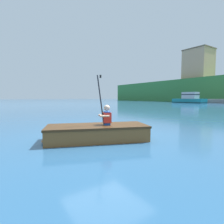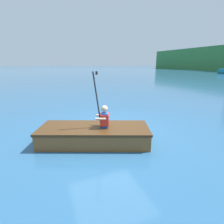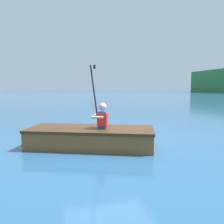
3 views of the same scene
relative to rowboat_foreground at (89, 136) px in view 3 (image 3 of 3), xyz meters
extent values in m
plane|color=#28567F|center=(-0.59, 0.69, -0.25)|extent=(300.00, 300.00, 0.00)
cube|color=brown|center=(0.02, 0.04, -0.03)|extent=(1.99, 2.96, 0.44)
cube|color=#432A13|center=(0.02, 0.04, 0.16)|extent=(2.05, 3.02, 0.06)
cube|color=#432A13|center=(0.02, 0.04, 0.15)|extent=(1.68, 2.53, 0.02)
cone|color=brown|center=(-0.47, -1.20, -0.01)|extent=(0.48, 0.48, 0.39)
cube|color=brown|center=(0.09, 0.23, 0.14)|extent=(0.99, 0.52, 0.03)
cube|color=#1E4CA5|center=(0.12, 0.30, 0.38)|extent=(0.28, 0.24, 0.38)
cube|color=red|center=(0.12, 0.30, 0.40)|extent=(0.35, 0.30, 0.29)
sphere|color=beige|center=(0.12, 0.30, 0.68)|extent=(0.17, 0.17, 0.17)
cylinder|color=beige|center=(-0.05, 0.27, 0.46)|extent=(0.15, 0.26, 0.06)
cylinder|color=beige|center=(0.22, 0.16, 0.46)|extent=(0.15, 0.26, 0.06)
cylinder|color=#232328|center=(0.05, 0.13, 0.90)|extent=(0.11, 0.21, 1.38)
cylinder|color=black|center=(0.05, 0.13, 1.56)|extent=(0.05, 0.05, 0.08)
camera|label=1|loc=(4.32, -2.33, 0.97)|focal=28.00mm
camera|label=2|loc=(4.15, -1.06, 1.78)|focal=28.00mm
camera|label=3|loc=(4.87, -0.72, 1.09)|focal=35.00mm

